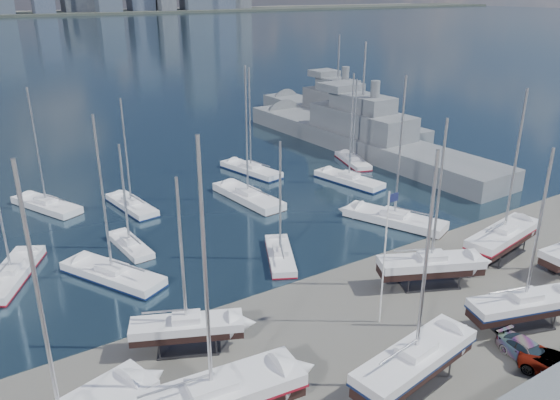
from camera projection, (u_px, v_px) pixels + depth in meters
ground at (380, 334)px, 41.15m from camera, size 1400.00×1400.00×0.00m
sailboat_cradle_1 at (212, 398)px, 31.63m from camera, size 11.42×4.26×17.88m
sailboat_cradle_2 at (187, 327)px, 38.69m from camera, size 8.15×5.31×13.19m
sailboat_cradle_3 at (415, 360)px, 35.00m from camera, size 10.29×4.20×16.14m
sailboat_cradle_4 at (431, 265)px, 47.22m from camera, size 9.31×6.15×14.92m
sailboat_cradle_5 at (524, 305)px, 41.31m from camera, size 9.10×4.96×14.31m
sailboat_cradle_6 at (503, 236)px, 52.46m from camera, size 10.41×4.46×16.28m
sailboat_moored_1 at (12, 276)px, 48.88m from camera, size 7.27×10.03×14.86m
sailboat_moored_2 at (47, 206)px, 64.40m from camera, size 6.60×10.19×14.98m
sailboat_moored_3 at (113, 276)px, 48.84m from camera, size 7.41×10.66×15.67m
sailboat_moored_4 at (130, 245)px, 54.59m from camera, size 2.57×7.60×11.30m
sailboat_moored_5 at (132, 206)px, 64.48m from camera, size 3.66×9.41×13.70m
sailboat_moored_6 at (280, 256)px, 52.44m from camera, size 5.74×8.35×12.25m
sailboat_moored_7 at (248, 198)px, 66.94m from camera, size 4.21×11.55×17.07m
sailboat_moored_8 at (251, 171)px, 76.95m from camera, size 4.96×10.64×15.35m
sailboat_moored_9 at (394, 221)px, 60.42m from camera, size 7.26×11.61×17.02m
sailboat_moored_10 at (349, 181)px, 72.97m from camera, size 4.77×10.52×15.19m
sailboat_moored_11 at (353, 161)px, 81.12m from camera, size 4.88×9.02×12.99m
naval_ship_east at (360, 140)px, 87.62m from camera, size 9.55×52.69×18.73m
naval_ship_west at (336, 114)px, 105.64m from camera, size 7.11×43.41×17.90m
car_d at (529, 353)px, 37.92m from camera, size 2.49×5.04×1.41m
flagpole at (386, 250)px, 40.47m from camera, size 0.97×0.12×10.88m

